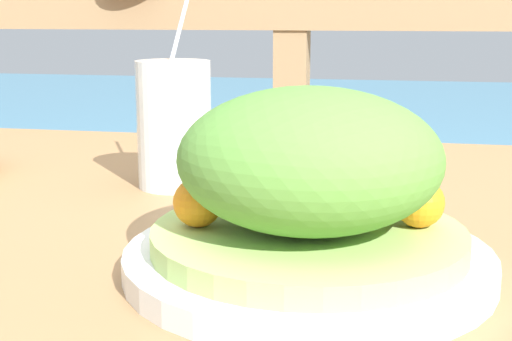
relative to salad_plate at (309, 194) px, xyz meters
name	(u,v)px	position (x,y,z in m)	size (l,w,h in m)	color
patio_table	(186,283)	(-0.16, 0.17, -0.15)	(1.27, 0.90, 0.74)	#997047
railing_fence	(291,103)	(-0.16, 0.97, -0.05)	(2.80, 0.08, 1.00)	#937551
sea_backdrop	(354,147)	(-0.16, 3.47, -0.61)	(12.00, 4.00, 0.39)	teal
salad_plate	(309,194)	(0.00, 0.00, 0.00)	(0.30, 0.30, 0.15)	silver
drink_glass	(174,124)	(-0.19, 0.26, 0.01)	(0.09, 0.09, 0.25)	silver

